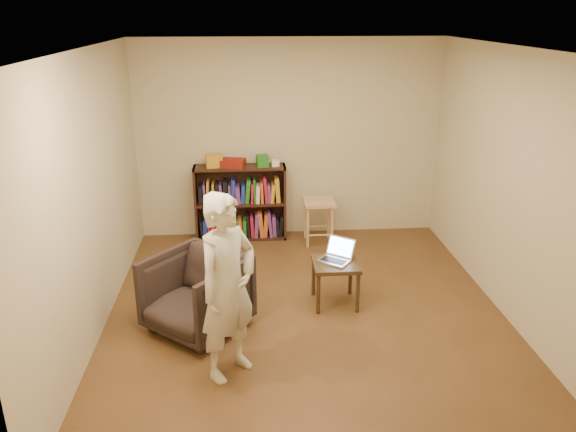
{
  "coord_description": "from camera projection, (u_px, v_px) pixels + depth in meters",
  "views": [
    {
      "loc": [
        -0.56,
        -5.0,
        2.92
      ],
      "look_at": [
        -0.16,
        0.35,
        0.94
      ],
      "focal_mm": 35.0,
      "sensor_mm": 36.0,
      "label": 1
    }
  ],
  "objects": [
    {
      "name": "floor",
      "position": [
        306.0,
        313.0,
        5.73
      ],
      "size": [
        4.5,
        4.5,
        0.0
      ],
      "primitive_type": "plane",
      "color": "#4D3318",
      "rests_on": "ground"
    },
    {
      "name": "ceiling",
      "position": [
        310.0,
        49.0,
        4.83
      ],
      "size": [
        4.5,
        4.5,
        0.0
      ],
      "primitive_type": "plane",
      "color": "silver",
      "rests_on": "wall_back"
    },
    {
      "name": "wall_back",
      "position": [
        289.0,
        140.0,
        7.38
      ],
      "size": [
        4.0,
        0.0,
        4.0
      ],
      "primitive_type": "plane",
      "rotation": [
        1.57,
        0.0,
        0.0
      ],
      "color": "beige",
      "rests_on": "floor"
    },
    {
      "name": "wall_left",
      "position": [
        91.0,
        197.0,
        5.14
      ],
      "size": [
        0.0,
        4.5,
        4.5
      ],
      "primitive_type": "plane",
      "rotation": [
        1.57,
        0.0,
        1.57
      ],
      "color": "beige",
      "rests_on": "floor"
    },
    {
      "name": "wall_right",
      "position": [
        513.0,
        187.0,
        5.42
      ],
      "size": [
        0.0,
        4.5,
        4.5
      ],
      "primitive_type": "plane",
      "rotation": [
        1.57,
        0.0,
        -1.57
      ],
      "color": "beige",
      "rests_on": "floor"
    },
    {
      "name": "bookshelf",
      "position": [
        241.0,
        207.0,
        7.49
      ],
      "size": [
        1.2,
        0.3,
        1.0
      ],
      "color": "black",
      "rests_on": "floor"
    },
    {
      "name": "box_yellow",
      "position": [
        214.0,
        161.0,
        7.22
      ],
      "size": [
        0.22,
        0.18,
        0.17
      ],
      "primitive_type": "cube",
      "rotation": [
        0.0,
        0.0,
        0.15
      ],
      "color": "gold",
      "rests_on": "bookshelf"
    },
    {
      "name": "red_cloth",
      "position": [
        233.0,
        163.0,
        7.24
      ],
      "size": [
        0.34,
        0.28,
        0.1
      ],
      "primitive_type": "cube",
      "rotation": [
        0.0,
        0.0,
        -0.22
      ],
      "color": "maroon",
      "rests_on": "bookshelf"
    },
    {
      "name": "box_green",
      "position": [
        262.0,
        161.0,
        7.25
      ],
      "size": [
        0.17,
        0.17,
        0.15
      ],
      "primitive_type": "cube",
      "rotation": [
        0.0,
        0.0,
        0.15
      ],
      "color": "#26721E",
      "rests_on": "bookshelf"
    },
    {
      "name": "box_white",
      "position": [
        275.0,
        163.0,
        7.28
      ],
      "size": [
        0.1,
        0.1,
        0.08
      ],
      "primitive_type": "cube",
      "rotation": [
        0.0,
        0.0,
        0.07
      ],
      "color": "white",
      "rests_on": "bookshelf"
    },
    {
      "name": "stool",
      "position": [
        319.0,
        209.0,
        7.32
      ],
      "size": [
        0.4,
        0.4,
        0.58
      ],
      "color": "tan",
      "rests_on": "floor"
    },
    {
      "name": "armchair",
      "position": [
        196.0,
        294.0,
        5.32
      ],
      "size": [
        1.15,
        1.16,
        0.76
      ],
      "primitive_type": "imported",
      "rotation": [
        0.0,
        0.0,
        -0.69
      ],
      "color": "#2E231E",
      "rests_on": "floor"
    },
    {
      "name": "side_table",
      "position": [
        335.0,
        269.0,
        5.79
      ],
      "size": [
        0.46,
        0.46,
        0.48
      ],
      "color": "black",
      "rests_on": "floor"
    },
    {
      "name": "laptop",
      "position": [
        337.0,
        255.0,
        5.8
      ],
      "size": [
        0.43,
        0.43,
        0.21
      ],
      "rotation": [
        0.0,
        0.0,
        -0.64
      ],
      "color": "#AAABAF",
      "rests_on": "side_table"
    },
    {
      "name": "person",
      "position": [
        228.0,
        287.0,
        4.54
      ],
      "size": [
        0.68,
        0.69,
        1.61
      ],
      "primitive_type": "imported",
      "rotation": [
        0.0,
        0.0,
        0.8
      ],
      "color": "beige",
      "rests_on": "floor"
    }
  ]
}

